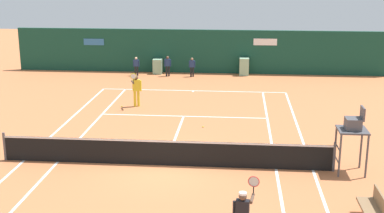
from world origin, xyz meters
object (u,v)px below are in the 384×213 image
object	(u,v)px
umpire_chair	(353,129)
player_on_baseline	(136,88)
tennis_ball_mid_court	(122,106)
ball_kid_left_post	(192,66)
player_near_side	(243,213)
player_bench	(373,204)
ball_kid_centre_post	(168,65)
tennis_ball_by_sideline	(203,127)
ball_kid_right_post	(136,65)

from	to	relation	value
umpire_chair	player_on_baseline	bearing A→B (deg)	48.74
umpire_chair	tennis_ball_mid_court	bearing A→B (deg)	51.58
ball_kid_left_post	player_near_side	bearing A→B (deg)	99.06
player_bench	umpire_chair	bearing A→B (deg)	-1.47
ball_kid_centre_post	player_bench	bearing A→B (deg)	106.40
ball_kid_centre_post	tennis_ball_mid_court	bearing A→B (deg)	73.10
player_near_side	ball_kid_centre_post	size ratio (longest dim) A/B	1.32
player_on_baseline	tennis_ball_by_sideline	distance (m)	4.99
player_bench	tennis_ball_by_sideline	xyz separation A→B (m)	(-5.40, 8.35, -0.47)
ball_kid_centre_post	tennis_ball_by_sideline	distance (m)	11.37
ball_kid_right_post	tennis_ball_mid_court	world-z (taller)	ball_kid_right_post
player_on_baseline	ball_kid_centre_post	bearing A→B (deg)	-114.90
tennis_ball_mid_court	player_on_baseline	bearing A→B (deg)	13.19
umpire_chair	tennis_ball_by_sideline	distance (m)	7.43
player_near_side	tennis_ball_mid_court	distance (m)	14.55
ball_kid_right_post	player_on_baseline	bearing A→B (deg)	93.87
player_near_side	tennis_ball_by_sideline	size ratio (longest dim) A/B	25.85
ball_kid_left_post	ball_kid_centre_post	size ratio (longest dim) A/B	0.94
umpire_chair	ball_kid_left_post	size ratio (longest dim) A/B	1.90
ball_kid_centre_post	umpire_chair	bearing A→B (deg)	111.34
ball_kid_left_post	tennis_ball_by_sideline	bearing A→B (deg)	98.14
umpire_chair	player_on_baseline	distance (m)	12.18
ball_kid_centre_post	tennis_ball_mid_court	xyz separation A→B (m)	(-1.31, -7.82, -0.74)
tennis_ball_mid_court	tennis_ball_by_sideline	distance (m)	5.38
player_near_side	ball_kid_left_post	size ratio (longest dim) A/B	1.40
umpire_chair	player_near_side	xyz separation A→B (m)	(-3.78, -5.33, -0.68)
ball_kid_right_post	tennis_ball_mid_court	size ratio (longest dim) A/B	18.27
tennis_ball_mid_court	umpire_chair	bearing A→B (deg)	-38.42
umpire_chair	tennis_ball_by_sideline	size ratio (longest dim) A/B	35.04
ball_kid_left_post	tennis_ball_by_sideline	distance (m)	11.04
umpire_chair	ball_kid_right_post	distance (m)	18.97
ball_kid_centre_post	tennis_ball_by_sideline	xyz separation A→B (m)	(3.08, -10.92, -0.74)
player_bench	player_on_baseline	size ratio (longest dim) A/B	0.62
umpire_chair	tennis_ball_by_sideline	xyz separation A→B (m)	(-5.49, 4.74, -1.56)
ball_kid_right_post	ball_kid_centre_post	world-z (taller)	ball_kid_centre_post
tennis_ball_by_sideline	player_near_side	bearing A→B (deg)	-80.33
umpire_chair	ball_kid_centre_post	world-z (taller)	umpire_chair
player_on_baseline	ball_kid_right_post	distance (m)	7.80
player_on_baseline	player_near_side	bearing A→B (deg)	91.24
player_near_side	ball_kid_left_post	world-z (taller)	player_near_side
umpire_chair	player_near_side	world-z (taller)	umpire_chair
player_on_baseline	ball_kid_left_post	xyz separation A→B (m)	(2.17, 7.65, -0.25)
player_near_side	ball_kid_centre_post	distance (m)	21.53
player_near_side	ball_kid_right_post	size ratio (longest dim) A/B	1.41
ball_kid_right_post	tennis_ball_mid_court	distance (m)	7.89
umpire_chair	ball_kid_right_post	bearing A→B (deg)	34.21
ball_kid_left_post	player_bench	bearing A→B (deg)	110.06
player_on_baseline	ball_kid_right_post	size ratio (longest dim) A/B	1.50
ball_kid_right_post	tennis_ball_by_sideline	xyz separation A→B (m)	(5.16, -10.92, -0.68)
player_on_baseline	tennis_ball_mid_court	xyz separation A→B (m)	(-0.75, -0.18, -0.94)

